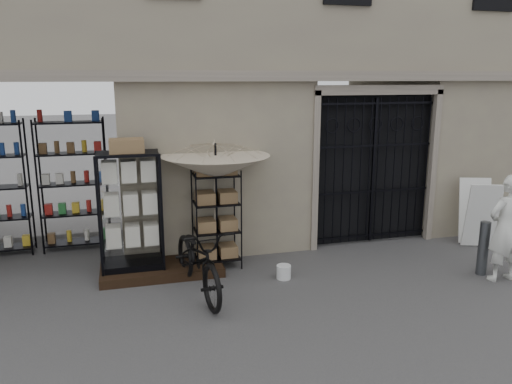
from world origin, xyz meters
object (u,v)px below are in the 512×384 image
object	(u,v)px
steel_bollard	(483,248)
shopkeeper	(500,279)
easel_sign	(478,213)
bicycle	(199,293)
display_cabinet	(131,217)
market_umbrella	(216,161)
wire_rack	(216,219)
white_bucket	(284,272)

from	to	relation	value
steel_bollard	shopkeeper	size ratio (longest dim) A/B	0.52
easel_sign	bicycle	bearing A→B (deg)	-152.97
display_cabinet	bicycle	world-z (taller)	display_cabinet
easel_sign	market_umbrella	bearing A→B (deg)	-163.54
display_cabinet	wire_rack	size ratio (longest dim) A/B	1.20
display_cabinet	easel_sign	bearing A→B (deg)	7.23
easel_sign	shopkeeper	bearing A→B (deg)	-96.66
shopkeeper	market_umbrella	bearing A→B (deg)	-24.76
shopkeeper	easel_sign	xyz separation A→B (m)	(0.75, 1.55, 0.66)
bicycle	easel_sign	xyz separation A→B (m)	(5.58, 0.78, 0.66)
market_umbrella	white_bucket	xyz separation A→B (m)	(0.95, -0.82, -1.76)
shopkeeper	easel_sign	distance (m)	1.85
wire_rack	steel_bollard	size ratio (longest dim) A/B	1.90
market_umbrella	display_cabinet	bearing A→B (deg)	-178.65
shopkeeper	easel_sign	world-z (taller)	easel_sign
bicycle	steel_bollard	bearing A→B (deg)	-14.41
bicycle	easel_sign	size ratio (longest dim) A/B	1.65
steel_bollard	display_cabinet	bearing A→B (deg)	165.34
display_cabinet	white_bucket	world-z (taller)	display_cabinet
shopkeeper	steel_bollard	bearing A→B (deg)	-65.69
display_cabinet	market_umbrella	bearing A→B (deg)	10.36
easel_sign	steel_bollard	bearing A→B (deg)	-106.02
display_cabinet	shopkeeper	size ratio (longest dim) A/B	1.19
white_bucket	shopkeeper	size ratio (longest dim) A/B	0.13
shopkeeper	display_cabinet	bearing A→B (deg)	-19.30
display_cabinet	bicycle	distance (m)	1.70
wire_rack	steel_bollard	bearing A→B (deg)	-6.09
bicycle	shopkeeper	bearing A→B (deg)	-17.55
white_bucket	easel_sign	distance (m)	4.23
display_cabinet	wire_rack	world-z (taller)	display_cabinet
bicycle	display_cabinet	bearing A→B (deg)	125.64
wire_rack	bicycle	size ratio (longest dim) A/B	0.82
steel_bollard	wire_rack	bearing A→B (deg)	159.93
market_umbrella	white_bucket	size ratio (longest dim) A/B	11.00
white_bucket	shopkeeper	bearing A→B (deg)	-15.86
white_bucket	shopkeeper	world-z (taller)	white_bucket
wire_rack	market_umbrella	xyz separation A→B (m)	(0.00, -0.03, 1.02)
market_umbrella	bicycle	xyz separation A→B (m)	(-0.48, -1.01, -1.87)
display_cabinet	white_bucket	bearing A→B (deg)	-9.42
display_cabinet	wire_rack	bearing A→B (deg)	11.56
white_bucket	easel_sign	size ratio (longest dim) A/B	0.19
bicycle	white_bucket	bearing A→B (deg)	-0.88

